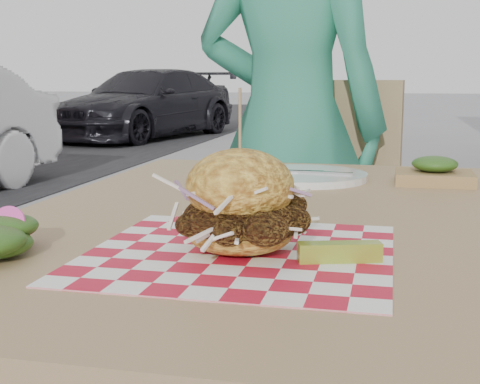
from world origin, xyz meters
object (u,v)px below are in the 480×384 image
(patio_chair, at_px, (334,210))
(sandwich, at_px, (240,208))
(diner, at_px, (289,125))
(car_dark, at_px, (147,103))
(patio_table, at_px, (273,259))

(patio_chair, relative_size, sandwich, 4.86)
(diner, bearing_deg, sandwich, 106.91)
(diner, height_order, sandwich, diner)
(diner, relative_size, sandwich, 8.36)
(car_dark, bearing_deg, patio_chair, -51.17)
(car_dark, height_order, patio_table, car_dark)
(sandwich, bearing_deg, patio_chair, 89.67)
(car_dark, relative_size, patio_chair, 3.93)
(diner, height_order, patio_table, diner)
(patio_table, bearing_deg, patio_chair, 89.27)
(patio_table, xyz_separation_m, patio_chair, (0.01, 1.02, -0.12))
(diner, bearing_deg, car_dark, -55.68)
(sandwich, bearing_deg, diner, 96.09)
(diner, bearing_deg, patio_table, 108.23)
(diner, xyz_separation_m, patio_chair, (0.14, 0.06, -0.26))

